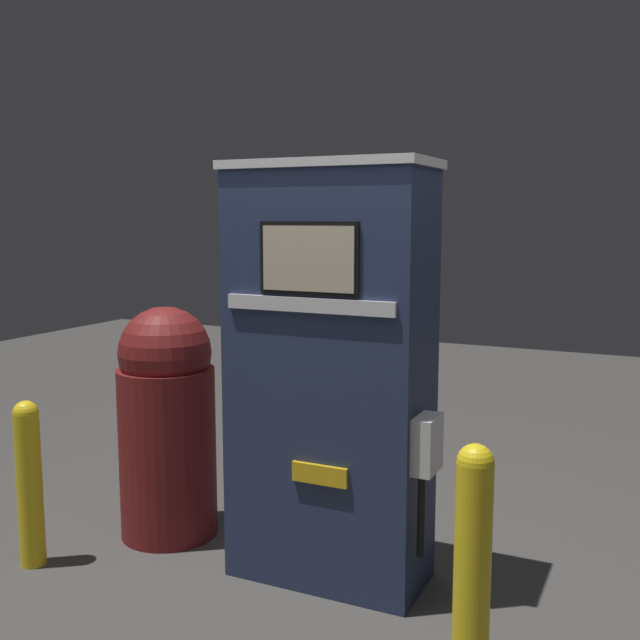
{
  "coord_description": "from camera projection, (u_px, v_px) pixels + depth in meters",
  "views": [
    {
      "loc": [
        1.43,
        -2.89,
        1.72
      ],
      "look_at": [
        0.0,
        0.11,
        1.26
      ],
      "focal_mm": 42.0,
      "sensor_mm": 36.0,
      "label": 1
    }
  ],
  "objects": [
    {
      "name": "trash_bin",
      "position": [
        167.0,
        420.0,
        4.01
      ],
      "size": [
        0.52,
        0.52,
        1.25
      ],
      "color": "maroon",
      "rests_on": "ground_plane"
    },
    {
      "name": "safety_bollard",
      "position": [
        473.0,
        559.0,
        2.72
      ],
      "size": [
        0.14,
        0.14,
        0.92
      ],
      "color": "yellow",
      "rests_on": "ground_plane"
    },
    {
      "name": "ground_plane",
      "position": [
        310.0,
        595.0,
        3.43
      ],
      "size": [
        14.0,
        14.0,
        0.0
      ],
      "primitive_type": "plane",
      "color": "#423F3D"
    },
    {
      "name": "gas_pump",
      "position": [
        330.0,
        375.0,
        3.48
      ],
      "size": [
        1.02,
        0.47,
        1.97
      ],
      "color": "#232D4C",
      "rests_on": "ground_plane"
    },
    {
      "name": "safety_bollard_far",
      "position": [
        29.0,
        479.0,
        3.67
      ],
      "size": [
        0.12,
        0.12,
        0.84
      ],
      "color": "yellow",
      "rests_on": "ground_plane"
    }
  ]
}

